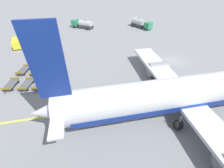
{
  "coord_description": "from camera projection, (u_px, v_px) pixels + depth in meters",
  "views": [
    {
      "loc": [
        27.55,
        -18.24,
        16.11
      ],
      "look_at": [
        8.32,
        -15.14,
        1.38
      ],
      "focal_mm": 24.0,
      "sensor_mm": 36.0,
      "label": 1
    }
  ],
  "objects": [
    {
      "name": "ground_plane",
      "position": [
        172.0,
        61.0,
        33.73
      ],
      "size": [
        500.0,
        500.0,
        0.0
      ],
      "primitive_type": "plane",
      "color": "gray"
    },
    {
      "name": "airplane",
      "position": [
        191.0,
        92.0,
        20.25
      ],
      "size": [
        31.89,
        41.55,
        13.19
      ],
      "color": "silver",
      "rests_on": "ground_plane"
    },
    {
      "name": "fuel_tanker_primary",
      "position": [
        140.0,
        24.0,
        52.67
      ],
      "size": [
        7.87,
        6.18,
        3.15
      ],
      "color": "#2D8C5B",
      "rests_on": "ground_plane"
    },
    {
      "name": "fuel_tanker_secondary",
      "position": [
        83.0,
        25.0,
        52.19
      ],
      "size": [
        6.11,
        7.69,
        2.91
      ],
      "color": "#2D8C5B",
      "rests_on": "ground_plane"
    },
    {
      "name": "service_van",
      "position": [
        17.0,
        43.0,
        39.09
      ],
      "size": [
        5.27,
        3.24,
        2.07
      ],
      "color": "yellow",
      "rests_on": "ground_plane"
    },
    {
      "name": "baggage_dolly_row_near_col_a",
      "position": [
        34.0,
        60.0,
        32.99
      ],
      "size": [
        3.85,
        1.9,
        0.92
      ],
      "color": "#515459",
      "rests_on": "ground_plane"
    },
    {
      "name": "baggage_dolly_row_near_col_b",
      "position": [
        24.0,
        70.0,
        29.54
      ],
      "size": [
        3.86,
        2.14,
        0.92
      ],
      "color": "#515459",
      "rests_on": "ground_plane"
    },
    {
      "name": "baggage_dolly_row_near_col_c",
      "position": [
        11.0,
        85.0,
        25.77
      ],
      "size": [
        3.85,
        1.92,
        0.92
      ],
      "color": "#515459",
      "rests_on": "ground_plane"
    },
    {
      "name": "baggage_dolly_row_mid_a_col_a",
      "position": [
        45.0,
        60.0,
        32.95
      ],
      "size": [
        3.85,
        1.91,
        0.92
      ],
      "color": "#515459",
      "rests_on": "ground_plane"
    },
    {
      "name": "baggage_dolly_row_mid_a_col_b",
      "position": [
        37.0,
        71.0,
        29.39
      ],
      "size": [
        3.86,
        1.96,
        0.92
      ],
      "color": "#515459",
      "rests_on": "ground_plane"
    },
    {
      "name": "baggage_dolly_row_mid_a_col_c",
      "position": [
        26.0,
        85.0,
        25.79
      ],
      "size": [
        3.86,
        2.05,
        0.92
      ],
      "color": "#515459",
      "rests_on": "ground_plane"
    },
    {
      "name": "baggage_dolly_row_mid_b_col_a",
      "position": [
        56.0,
        60.0,
        33.08
      ],
      "size": [
        3.86,
        1.96,
        0.92
      ],
      "color": "#515459",
      "rests_on": "ground_plane"
    },
    {
      "name": "baggage_dolly_row_mid_b_col_b",
      "position": [
        50.0,
        70.0,
        29.45
      ],
      "size": [
        3.86,
        2.02,
        0.92
      ],
      "color": "#515459",
      "rests_on": "ground_plane"
    },
    {
      "name": "baggage_dolly_row_mid_b_col_c",
      "position": [
        40.0,
        84.0,
        25.91
      ],
      "size": [
        3.86,
        2.12,
        0.92
      ],
      "color": "#515459",
      "rests_on": "ground_plane"
    },
    {
      "name": "stand_guidance_stripe",
      "position": [
        125.0,
        105.0,
        22.51
      ],
      "size": [
        1.83,
        37.09,
        0.01
      ],
      "color": "yellow",
      "rests_on": "ground_plane"
    }
  ]
}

